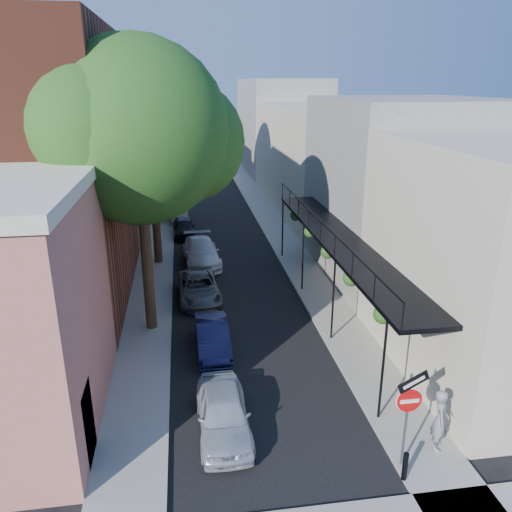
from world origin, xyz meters
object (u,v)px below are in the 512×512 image
object	(u,v)px
oak_near	(150,135)
parked_car_d	(201,252)
bollard	(405,466)
parked_car_a	(223,413)
parked_car_b	(213,337)
parked_car_e	(184,227)
pedestrian	(440,420)
parked_car_f	(179,213)
sign_post	(409,404)
oak_far	(163,104)
parked_car_c	(199,288)
oak_mid	(158,136)

from	to	relation	value
oak_near	parked_car_d	xyz separation A→B (m)	(1.97, 7.39, -7.21)
bollard	parked_car_a	bearing A→B (deg)	148.67
parked_car_b	parked_car_d	world-z (taller)	parked_car_d
parked_car_e	pedestrian	size ratio (longest dim) A/B	1.91
parked_car_a	parked_car_e	size ratio (longest dim) A/B	1.07
bollard	parked_car_e	world-z (taller)	parked_car_e
parked_car_a	parked_car_f	distance (m)	23.95
sign_post	parked_car_b	distance (m)	8.44
parked_car_b	oak_far	bearing A→B (deg)	94.91
oak_far	parked_car_c	bearing A→B (deg)	-83.66
oak_mid	parked_car_a	xyz separation A→B (m)	(2.02, -15.05, -6.42)
oak_mid	pedestrian	xyz separation A→B (m)	(7.82, -16.74, -6.03)
bollard	oak_near	size ratio (longest dim) A/B	0.07
bollard	parked_car_d	xyz separation A→B (m)	(-4.40, 17.15, 0.15)
parked_car_e	parked_car_f	xyz separation A→B (m)	(-0.28, 3.88, 0.02)
oak_mid	parked_car_c	xyz separation A→B (m)	(1.67, -5.44, -6.48)
oak_near	bollard	bearing A→B (deg)	-56.88
parked_car_d	parked_car_e	xyz separation A→B (m)	(-0.92, 5.56, -0.08)
parked_car_a	pedestrian	bearing A→B (deg)	-16.97
sign_post	oak_far	xyz separation A→B (m)	(-6.51, 26.30, 6.22)
parked_car_a	parked_car_e	distance (m)	20.05
parked_car_b	parked_car_e	bearing A→B (deg)	92.59
oak_far	parked_car_f	xyz separation A→B (m)	(0.75, -0.17, -7.65)
oak_mid	parked_car_d	xyz separation A→B (m)	(2.02, -0.58, -6.38)
oak_mid	parked_car_f	world-z (taller)	oak_mid
parked_car_a	parked_car_f	world-z (taller)	parked_car_a
bollard	parked_car_c	xyz separation A→B (m)	(-4.75, 12.29, 0.05)
oak_far	parked_car_c	world-z (taller)	oak_far
oak_mid	pedestrian	bearing A→B (deg)	-64.96
parked_car_e	pedestrian	world-z (taller)	pedestrian
oak_near	parked_car_b	xyz separation A→B (m)	(1.97, -2.34, -7.30)
oak_near	parked_car_f	distance (m)	18.35
bollard	parked_car_d	world-z (taller)	parked_car_d
parked_car_a	sign_post	bearing A→B (deg)	-26.55
parked_car_c	pedestrian	bearing A→B (deg)	-65.16
sign_post	oak_near	bearing A→B (deg)	125.09
bollard	pedestrian	size ratio (longest dim) A/B	0.44
parked_car_f	pedestrian	size ratio (longest dim) A/B	2.03
oak_far	pedestrian	xyz separation A→B (m)	(7.76, -25.78, -7.23)
parked_car_d	oak_near	bearing A→B (deg)	-108.61
parked_car_a	pedestrian	xyz separation A→B (m)	(5.80, -1.69, 0.40)
bollard	parked_car_f	size ratio (longest dim) A/B	0.22
parked_car_b	parked_car_a	bearing A→B (deg)	-90.85
oak_mid	parked_car_b	xyz separation A→B (m)	(2.02, -10.31, -6.48)
sign_post	oak_far	distance (m)	27.80
bollard	parked_car_b	distance (m)	8.62
parked_car_b	parked_car_d	xyz separation A→B (m)	(0.00, 9.73, 0.10)
oak_near	oak_mid	bearing A→B (deg)	90.37
parked_car_b	parked_car_e	distance (m)	15.32
parked_car_a	parked_car_f	bearing A→B (deg)	92.16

